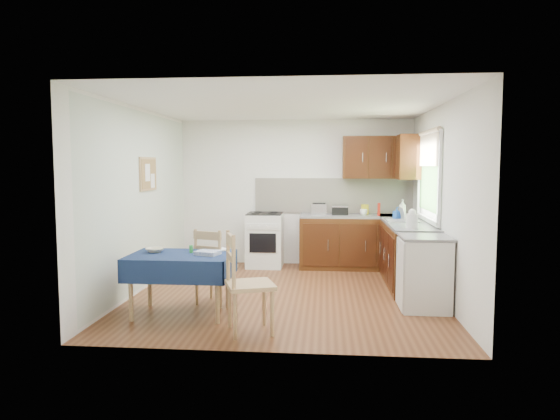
# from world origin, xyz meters

# --- Properties ---
(floor) EXTENTS (4.20, 4.20, 0.00)m
(floor) POSITION_xyz_m (0.00, 0.00, 0.00)
(floor) COLOR #532A16
(floor) RESTS_ON ground
(ceiling) EXTENTS (4.00, 4.20, 0.02)m
(ceiling) POSITION_xyz_m (0.00, 0.00, 2.50)
(ceiling) COLOR white
(ceiling) RESTS_ON wall_back
(wall_back) EXTENTS (4.00, 0.02, 2.50)m
(wall_back) POSITION_xyz_m (0.00, 2.10, 1.25)
(wall_back) COLOR white
(wall_back) RESTS_ON ground
(wall_front) EXTENTS (4.00, 0.02, 2.50)m
(wall_front) POSITION_xyz_m (0.00, -2.10, 1.25)
(wall_front) COLOR white
(wall_front) RESTS_ON ground
(wall_left) EXTENTS (0.02, 4.20, 2.50)m
(wall_left) POSITION_xyz_m (-2.00, 0.00, 1.25)
(wall_left) COLOR silver
(wall_left) RESTS_ON ground
(wall_right) EXTENTS (0.02, 4.20, 2.50)m
(wall_right) POSITION_xyz_m (2.00, 0.00, 1.25)
(wall_right) COLOR white
(wall_right) RESTS_ON ground
(base_cabinets) EXTENTS (1.90, 2.30, 0.86)m
(base_cabinets) POSITION_xyz_m (1.36, 1.26, 0.43)
(base_cabinets) COLOR #321E08
(base_cabinets) RESTS_ON ground
(worktop_back) EXTENTS (1.90, 0.60, 0.04)m
(worktop_back) POSITION_xyz_m (1.05, 1.80, 0.88)
(worktop_back) COLOR slate
(worktop_back) RESTS_ON base_cabinets
(worktop_right) EXTENTS (0.60, 1.70, 0.04)m
(worktop_right) POSITION_xyz_m (1.70, 0.65, 0.88)
(worktop_right) COLOR slate
(worktop_right) RESTS_ON base_cabinets
(worktop_corner) EXTENTS (0.60, 0.60, 0.04)m
(worktop_corner) POSITION_xyz_m (1.70, 1.80, 0.88)
(worktop_corner) COLOR slate
(worktop_corner) RESTS_ON base_cabinets
(splashback) EXTENTS (2.70, 0.02, 0.60)m
(splashback) POSITION_xyz_m (0.65, 2.08, 1.20)
(splashback) COLOR white
(splashback) RESTS_ON wall_back
(upper_cabinets) EXTENTS (1.20, 0.85, 0.70)m
(upper_cabinets) POSITION_xyz_m (1.52, 1.80, 1.85)
(upper_cabinets) COLOR #321E08
(upper_cabinets) RESTS_ON wall_back
(stove) EXTENTS (0.60, 0.61, 0.92)m
(stove) POSITION_xyz_m (-0.50, 1.80, 0.46)
(stove) COLOR silver
(stove) RESTS_ON ground
(window) EXTENTS (0.04, 1.48, 1.26)m
(window) POSITION_xyz_m (1.97, 0.70, 1.65)
(window) COLOR #2A4F20
(window) RESTS_ON wall_right
(fridge) EXTENTS (0.58, 0.60, 0.89)m
(fridge) POSITION_xyz_m (1.70, -0.55, 0.44)
(fridge) COLOR silver
(fridge) RESTS_ON ground
(corkboard) EXTENTS (0.04, 0.62, 0.47)m
(corkboard) POSITION_xyz_m (-1.97, 0.30, 1.60)
(corkboard) COLOR #A47F52
(corkboard) RESTS_ON wall_left
(dining_table) EXTENTS (1.17, 0.79, 0.71)m
(dining_table) POSITION_xyz_m (-1.13, -1.02, 0.60)
(dining_table) COLOR #0F1D3F
(dining_table) RESTS_ON ground
(chair_far) EXTENTS (0.53, 0.53, 0.95)m
(chair_far) POSITION_xyz_m (-0.86, -0.55, 0.50)
(chair_far) COLOR #A47F52
(chair_far) RESTS_ON ground
(chair_near) EXTENTS (0.59, 0.59, 1.05)m
(chair_near) POSITION_xyz_m (-0.30, -1.58, 0.55)
(chair_near) COLOR #A47F52
(chair_near) RESTS_ON ground
(toaster) EXTENTS (0.25, 0.16, 0.20)m
(toaster) POSITION_xyz_m (0.41, 1.81, 0.99)
(toaster) COLOR #B5B5BA
(toaster) RESTS_ON worktop_back
(sandwich_press) EXTENTS (0.27, 0.23, 0.15)m
(sandwich_press) POSITION_xyz_m (0.76, 1.80, 0.98)
(sandwich_press) COLOR black
(sandwich_press) RESTS_ON worktop_back
(sauce_bottle) EXTENTS (0.05, 0.05, 0.21)m
(sauce_bottle) POSITION_xyz_m (1.39, 1.68, 1.00)
(sauce_bottle) COLOR red
(sauce_bottle) RESTS_ON worktop_back
(yellow_packet) EXTENTS (0.13, 0.10, 0.16)m
(yellow_packet) POSITION_xyz_m (1.18, 1.94, 0.98)
(yellow_packet) COLOR gold
(yellow_packet) RESTS_ON worktop_back
(dish_rack) EXTENTS (0.46, 0.35, 0.22)m
(dish_rack) POSITION_xyz_m (1.65, 0.86, 0.93)
(dish_rack) COLOR #939499
(dish_rack) RESTS_ON worktop_right
(kettle) EXTENTS (0.15, 0.15, 0.26)m
(kettle) POSITION_xyz_m (1.64, 0.04, 1.01)
(kettle) COLOR silver
(kettle) RESTS_ON worktop_right
(cup) EXTENTS (0.15, 0.15, 0.10)m
(cup) POSITION_xyz_m (1.15, 1.75, 0.95)
(cup) COLOR white
(cup) RESTS_ON worktop_back
(soap_bottle_a) EXTENTS (0.13, 0.13, 0.30)m
(soap_bottle_a) POSITION_xyz_m (1.70, 1.25, 1.05)
(soap_bottle_a) COLOR silver
(soap_bottle_a) RESTS_ON worktop_right
(soap_bottle_b) EXTENTS (0.12, 0.12, 0.19)m
(soap_bottle_b) POSITION_xyz_m (1.60, 1.09, 1.00)
(soap_bottle_b) COLOR blue
(soap_bottle_b) RESTS_ON worktop_right
(soap_bottle_c) EXTENTS (0.18, 0.18, 0.18)m
(soap_bottle_c) POSITION_xyz_m (1.65, 0.05, 0.99)
(soap_bottle_c) COLOR green
(soap_bottle_c) RESTS_ON worktop_right
(plate_bowl) EXTENTS (0.22, 0.22, 0.05)m
(plate_bowl) POSITION_xyz_m (-1.47, -0.92, 0.73)
(plate_bowl) COLOR beige
(plate_bowl) RESTS_ON dining_table
(book) EXTENTS (0.24, 0.25, 0.02)m
(book) POSITION_xyz_m (-0.79, -0.75, 0.71)
(book) COLOR white
(book) RESTS_ON dining_table
(spice_jar) EXTENTS (0.04, 0.04, 0.09)m
(spice_jar) POSITION_xyz_m (-1.04, -0.92, 0.75)
(spice_jar) COLOR green
(spice_jar) RESTS_ON dining_table
(tea_towel) EXTENTS (0.30, 0.26, 0.05)m
(tea_towel) POSITION_xyz_m (-0.81, -1.03, 0.73)
(tea_towel) COLOR navy
(tea_towel) RESTS_ON dining_table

